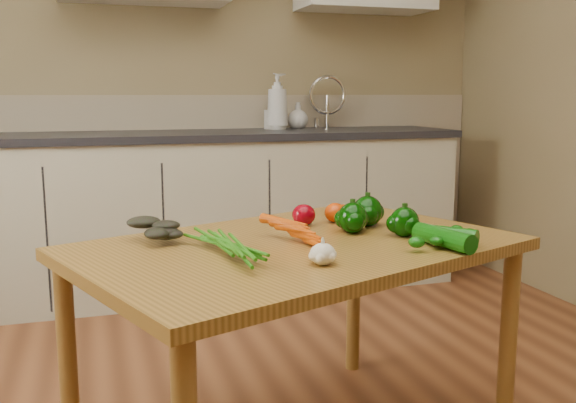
# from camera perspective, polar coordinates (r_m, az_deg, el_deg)

# --- Properties ---
(room) EXTENTS (4.04, 5.04, 2.64)m
(room) POSITION_cam_1_polar(r_m,az_deg,el_deg) (1.59, -1.77, 14.62)
(room) COLOR brown
(room) RESTS_ON ground
(counter_run) EXTENTS (2.84, 0.64, 1.14)m
(counter_run) POSITION_cam_1_polar(r_m,az_deg,el_deg) (3.65, -6.97, -0.77)
(counter_run) COLOR #B8B49A
(counter_run) RESTS_ON ground
(table) EXTENTS (1.46, 1.20, 0.67)m
(table) POSITION_cam_1_polar(r_m,az_deg,el_deg) (1.91, 0.80, -5.85)
(table) COLOR olive
(table) RESTS_ON ground
(soap_bottle_a) EXTENTS (0.17, 0.17, 0.32)m
(soap_bottle_a) POSITION_cam_1_polar(r_m,az_deg,el_deg) (3.78, -0.96, 8.87)
(soap_bottle_a) COLOR silver
(soap_bottle_a) RESTS_ON counter_run
(soap_bottle_b) EXTENTS (0.10, 0.10, 0.17)m
(soap_bottle_b) POSITION_cam_1_polar(r_m,az_deg,el_deg) (3.81, -1.34, 7.70)
(soap_bottle_b) COLOR silver
(soap_bottle_b) RESTS_ON counter_run
(soap_bottle_c) EXTENTS (0.17, 0.17, 0.16)m
(soap_bottle_c) POSITION_cam_1_polar(r_m,az_deg,el_deg) (3.89, 0.88, 7.65)
(soap_bottle_c) COLOR silver
(soap_bottle_c) RESTS_ON counter_run
(carrot_bunch) EXTENTS (0.28, 0.25, 0.06)m
(carrot_bunch) POSITION_cam_1_polar(r_m,az_deg,el_deg) (1.83, -1.14, -3.09)
(carrot_bunch) COLOR #D14B04
(carrot_bunch) RESTS_ON table
(leafy_greens) EXTENTS (0.18, 0.16, 0.09)m
(leafy_greens) POSITION_cam_1_polar(r_m,az_deg,el_deg) (1.92, -11.84, -2.28)
(leafy_greens) COLOR black
(leafy_greens) RESTS_ON table
(garlic_bulb) EXTENTS (0.07, 0.07, 0.06)m
(garlic_bulb) POSITION_cam_1_polar(r_m,az_deg,el_deg) (1.65, 3.11, -4.68)
(garlic_bulb) COLOR white
(garlic_bulb) RESTS_ON table
(pepper_a) EXTENTS (0.09, 0.09, 0.09)m
(pepper_a) POSITION_cam_1_polar(r_m,az_deg,el_deg) (2.03, 5.75, -1.46)
(pepper_a) COLOR #043002
(pepper_a) RESTS_ON table
(pepper_b) EXTENTS (0.10, 0.10, 0.10)m
(pepper_b) POSITION_cam_1_polar(r_m,az_deg,el_deg) (2.13, 7.08, -0.87)
(pepper_b) COLOR #043002
(pepper_b) RESTS_ON table
(pepper_c) EXTENTS (0.09, 0.09, 0.09)m
(pepper_c) POSITION_cam_1_polar(r_m,az_deg,el_deg) (2.00, 10.31, -1.81)
(pepper_c) COLOR #043002
(pepper_c) RESTS_ON table
(tomato_a) EXTENTS (0.08, 0.08, 0.07)m
(tomato_a) POSITION_cam_1_polar(r_m,az_deg,el_deg) (2.13, 1.41, -1.20)
(tomato_a) COLOR maroon
(tomato_a) RESTS_ON table
(tomato_b) EXTENTS (0.07, 0.07, 0.07)m
(tomato_b) POSITION_cam_1_polar(r_m,az_deg,el_deg) (2.19, 4.21, -0.99)
(tomato_b) COLOR #D73B05
(tomato_b) RESTS_ON table
(tomato_c) EXTENTS (0.06, 0.06, 0.06)m
(tomato_c) POSITION_cam_1_polar(r_m,az_deg,el_deg) (2.21, 4.92, -1.02)
(tomato_c) COLOR #D73B05
(tomato_c) RESTS_ON table
(zucchini_a) EXTENTS (0.15, 0.17, 0.05)m
(zucchini_a) POSITION_cam_1_polar(r_m,az_deg,el_deg) (1.93, 13.95, -2.91)
(zucchini_a) COLOR #084907
(zucchini_a) RESTS_ON table
(zucchini_b) EXTENTS (0.10, 0.21, 0.06)m
(zucchini_b) POSITION_cam_1_polar(r_m,az_deg,el_deg) (1.88, 13.67, -3.16)
(zucchini_b) COLOR #084907
(zucchini_b) RESTS_ON table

